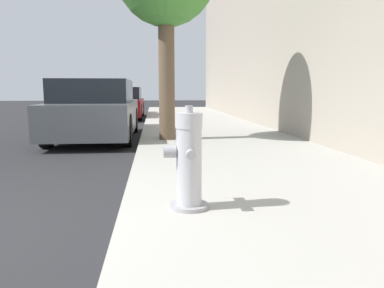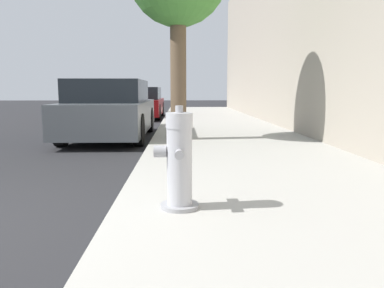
% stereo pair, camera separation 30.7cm
% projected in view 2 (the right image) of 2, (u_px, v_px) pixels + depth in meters
% --- Properties ---
extents(sidewalk_slab, '(3.45, 40.00, 0.15)m').
position_uv_depth(sidewalk_slab, '(317.00, 229.00, 3.02)').
color(sidewalk_slab, '#A8A59E').
rests_on(sidewalk_slab, ground_plane).
extents(fire_hydrant, '(0.39, 0.41, 0.90)m').
position_uv_depth(fire_hydrant, '(179.00, 162.00, 3.26)').
color(fire_hydrant, '#97979C').
rests_on(fire_hydrant, sidewalk_slab).
extents(parked_car_near, '(1.83, 4.29, 1.42)m').
position_uv_depth(parked_car_near, '(111.00, 110.00, 9.10)').
color(parked_car_near, '#4C5156').
rests_on(parked_car_near, ground_plane).
extents(parked_car_mid, '(1.83, 4.34, 1.29)m').
position_uv_depth(parked_car_mid, '(140.00, 103.00, 15.71)').
color(parked_car_mid, maroon).
rests_on(parked_car_mid, ground_plane).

